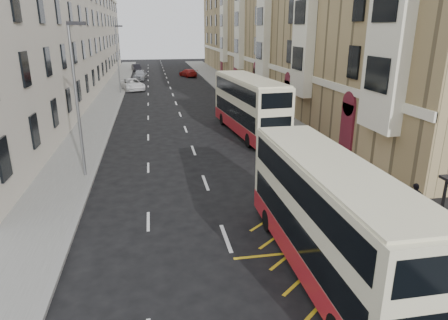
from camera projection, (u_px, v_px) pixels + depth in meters
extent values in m
plane|color=black|center=(250.00, 304.00, 11.89)|extent=(200.00, 200.00, 0.00)
cube|color=slate|center=(256.00, 107.00, 41.24)|extent=(4.00, 120.00, 0.15)
cube|color=slate|center=(101.00, 112.00, 38.62)|extent=(3.00, 120.00, 0.15)
cube|color=gray|center=(237.00, 108.00, 40.90)|extent=(0.25, 120.00, 0.15)
cube|color=gray|center=(117.00, 112.00, 38.87)|extent=(0.25, 120.00, 0.15)
cube|color=#A08A5D|center=(278.00, 31.00, 54.56)|extent=(10.00, 79.00, 15.00)
cube|color=#ECE9CD|center=(242.00, 57.00, 54.81)|extent=(0.18, 79.00, 0.50)
cube|color=#ECE9CD|center=(389.00, 35.00, 20.50)|extent=(0.80, 3.20, 10.00)
cube|color=#ECE9CD|center=(304.00, 32.00, 31.71)|extent=(0.80, 3.20, 10.00)
cube|color=#ECE9CD|center=(263.00, 31.00, 42.92)|extent=(0.80, 3.20, 10.00)
cube|color=#ECE9CD|center=(239.00, 31.00, 54.13)|extent=(0.80, 3.20, 10.00)
cube|color=#ECE9CD|center=(224.00, 30.00, 65.34)|extent=(0.80, 3.20, 10.00)
cube|color=maroon|center=(347.00, 126.00, 26.11)|extent=(0.20, 1.60, 3.00)
cube|color=maroon|center=(288.00, 97.00, 37.32)|extent=(0.20, 1.60, 3.00)
cube|color=maroon|center=(255.00, 81.00, 48.53)|extent=(0.20, 1.60, 3.00)
cube|color=maroon|center=(235.00, 71.00, 59.74)|extent=(0.20, 1.60, 3.00)
cube|color=maroon|center=(221.00, 64.00, 70.95)|extent=(0.20, 1.60, 3.00)
cube|color=beige|center=(60.00, 39.00, 50.06)|extent=(9.00, 79.00, 13.00)
cube|color=black|center=(441.00, 213.00, 14.48)|extent=(0.08, 0.08, 2.60)
cylinder|color=#AA170A|center=(396.00, 228.00, 15.07)|extent=(0.06, 0.06, 1.00)
cylinder|color=#AA170A|center=(354.00, 194.00, 18.11)|extent=(0.06, 0.06, 1.00)
cylinder|color=#AA170A|center=(325.00, 170.00, 21.14)|extent=(0.06, 0.06, 1.00)
cube|color=#AA170A|center=(355.00, 184.00, 17.96)|extent=(0.05, 6.50, 0.06)
cube|color=#AA170A|center=(354.00, 193.00, 18.09)|extent=(0.05, 6.50, 0.06)
cylinder|color=slate|center=(77.00, 103.00, 20.71)|extent=(0.16, 0.16, 8.00)
cube|color=black|center=(76.00, 23.00, 19.55)|extent=(0.90, 0.18, 0.18)
cylinder|color=slate|center=(118.00, 60.00, 48.73)|extent=(0.16, 0.16, 8.00)
cube|color=black|center=(119.00, 26.00, 47.57)|extent=(0.90, 0.18, 0.18)
cube|color=beige|center=(328.00, 216.00, 12.82)|extent=(2.25, 9.82, 3.52)
cube|color=#A51B23|center=(324.00, 253.00, 13.25)|extent=(2.28, 9.85, 0.80)
cube|color=black|center=(327.00, 228.00, 12.95)|extent=(2.29, 9.04, 0.98)
cube|color=black|center=(331.00, 185.00, 12.47)|extent=(2.29, 9.04, 0.89)
cube|color=beige|center=(333.00, 163.00, 12.25)|extent=(2.16, 9.43, 0.11)
cube|color=black|center=(280.00, 175.00, 17.50)|extent=(1.90, 0.08, 1.16)
cube|color=black|center=(282.00, 135.00, 16.93)|extent=(1.56, 0.07, 0.40)
cylinder|color=black|center=(268.00, 220.00, 16.09)|extent=(0.25, 0.89, 0.89)
cylinder|color=black|center=(315.00, 216.00, 16.44)|extent=(0.25, 0.89, 0.89)
cube|color=beige|center=(249.00, 105.00, 30.28)|extent=(3.41, 11.04, 3.90)
cube|color=#A51B23|center=(248.00, 124.00, 30.75)|extent=(3.44, 11.07, 0.89)
cube|color=black|center=(249.00, 111.00, 30.43)|extent=(3.37, 10.18, 1.09)
cube|color=black|center=(249.00, 89.00, 29.90)|extent=(3.37, 10.18, 0.99)
cube|color=beige|center=(249.00, 78.00, 29.65)|extent=(3.27, 10.60, 0.12)
cube|color=black|center=(229.00, 99.00, 35.37)|extent=(2.10, 0.26, 1.28)
cube|color=black|center=(229.00, 75.00, 34.73)|extent=(1.73, 0.23, 0.44)
cube|color=black|center=(276.00, 126.00, 25.45)|extent=(2.10, 0.26, 1.19)
cylinder|color=black|center=(223.00, 119.00, 33.75)|extent=(0.36, 1.01, 0.99)
cylinder|color=black|center=(248.00, 118.00, 34.31)|extent=(0.36, 1.01, 0.99)
cylinder|color=black|center=(249.00, 140.00, 27.38)|extent=(0.36, 1.01, 0.99)
cylinder|color=black|center=(279.00, 138.00, 27.94)|extent=(0.36, 1.01, 0.99)
imported|color=black|center=(443.00, 233.00, 13.97)|extent=(0.65, 0.45, 1.72)
imported|color=black|center=(414.00, 200.00, 16.82)|extent=(0.91, 0.39, 1.53)
imported|color=white|center=(132.00, 84.00, 52.70)|extent=(3.78, 5.82, 1.49)
imported|color=#A1A4A9|center=(140.00, 75.00, 63.14)|extent=(2.37, 4.84, 1.59)
imported|color=black|center=(136.00, 67.00, 76.51)|extent=(2.04, 4.04, 1.27)
imported|color=#AC1C19|center=(188.00, 73.00, 67.24)|extent=(3.12, 4.86, 1.31)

